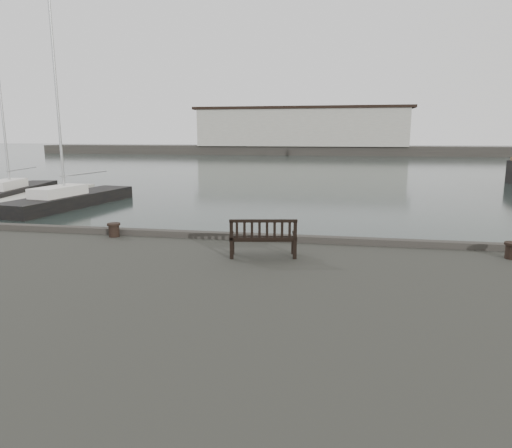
# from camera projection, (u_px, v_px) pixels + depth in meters

# --- Properties ---
(ground) EXTENTS (400.00, 400.00, 0.00)m
(ground) POSITION_uv_depth(u_px,v_px,m) (297.00, 292.00, 13.42)
(ground) COLOR black
(ground) RESTS_ON ground
(breakwater) EXTENTS (140.00, 9.50, 12.20)m
(breakwater) POSITION_uv_depth(u_px,v_px,m) (316.00, 136.00, 102.15)
(breakwater) COLOR #383530
(breakwater) RESTS_ON ground
(bench) EXTENTS (1.73, 0.86, 0.95)m
(bench) POSITION_uv_depth(u_px,v_px,m) (263.00, 245.00, 11.33)
(bench) COLOR black
(bench) RESTS_ON quay
(bollard_left) EXTENTS (0.50, 0.50, 0.41)m
(bollard_left) POSITION_uv_depth(u_px,v_px,m) (114.00, 230.00, 13.57)
(bollard_left) COLOR black
(bollard_left) RESTS_ON quay
(bollard_right) EXTENTS (0.43, 0.43, 0.41)m
(bollard_right) POSITION_uv_depth(u_px,v_px,m) (512.00, 251.00, 11.16)
(bollard_right) COLOR black
(bollard_right) RESTS_ON quay
(yacht_b) EXTENTS (4.12, 10.27, 13.25)m
(yacht_b) POSITION_uv_depth(u_px,v_px,m) (14.00, 195.00, 33.22)
(yacht_b) COLOR black
(yacht_b) RESTS_ON ground
(yacht_c) EXTENTS (3.80, 10.42, 13.62)m
(yacht_c) POSITION_uv_depth(u_px,v_px,m) (71.00, 203.00, 29.33)
(yacht_c) COLOR black
(yacht_c) RESTS_ON ground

